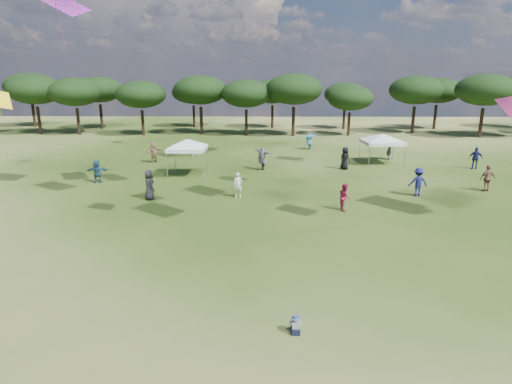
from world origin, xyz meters
TOP-DOWN VIEW (x-y plane):
  - ground at (0.00, 0.00)m, footprint 140.00×140.00m
  - tree_line at (2.39, 47.41)m, footprint 108.78×17.63m
  - tent_left at (-6.06, 21.98)m, footprint 5.44×5.44m
  - tent_right at (9.64, 27.00)m, footprint 6.36×6.36m
  - toddler at (0.53, 1.82)m, footprint 0.39×0.44m
  - festival_crowd at (0.94, 23.99)m, footprint 29.99×21.61m

SIDE VIEW (x-z plane):
  - ground at x=0.00m, z-range 0.00..0.00m
  - toddler at x=0.53m, z-range -0.03..0.57m
  - festival_crowd at x=0.94m, z-range -0.06..1.84m
  - tent_right at x=9.64m, z-range 1.01..3.87m
  - tent_left at x=-6.06m, z-range 1.12..4.21m
  - tree_line at x=2.39m, z-range 1.54..9.31m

